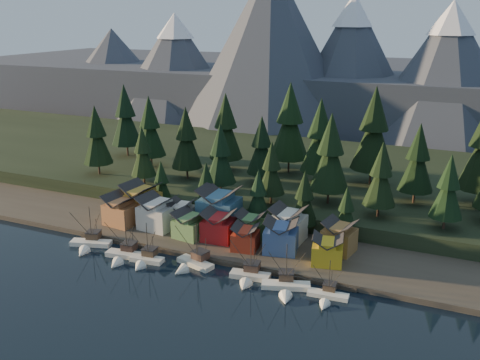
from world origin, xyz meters
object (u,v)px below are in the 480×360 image
at_px(house_front_0, 122,209).
at_px(house_back_1, 182,212).
at_px(boat_4, 249,271).
at_px(boat_5, 286,282).
at_px(house_front_1, 157,211).
at_px(boat_1, 123,251).
at_px(boat_2, 145,255).
at_px(boat_3, 192,258).
at_px(house_back_0, 141,200).
at_px(boat_6, 327,292).
at_px(boat_0, 89,239).

xyz_separation_m(house_front_0, house_back_1, (16.99, 6.04, -0.61)).
height_order(boat_4, boat_5, boat_4).
distance_m(boat_4, house_front_1, 39.43).
bearing_deg(boat_1, boat_2, -5.92).
xyz_separation_m(boat_2, boat_3, (12.18, 2.95, 0.06)).
bearing_deg(boat_5, boat_3, 158.00).
distance_m(boat_1, house_back_0, 26.96).
bearing_deg(boat_6, boat_4, 172.59).
bearing_deg(boat_5, house_front_1, 141.19).
bearing_deg(boat_1, boat_4, -3.02).
height_order(boat_0, boat_6, boat_0).
relative_size(boat_1, boat_6, 1.18).
bearing_deg(house_back_1, boat_4, -40.82).
xyz_separation_m(boat_0, house_back_0, (2.60, 22.09, 4.88)).
xyz_separation_m(boat_1, house_back_0, (-10.51, 24.35, 4.86)).
relative_size(boat_0, boat_2, 1.06).
xyz_separation_m(boat_1, house_front_1, (-1.07, 18.65, 4.39)).
bearing_deg(house_front_1, boat_2, -63.21).
relative_size(boat_1, house_back_1, 1.55).
xyz_separation_m(boat_1, boat_4, (34.72, 2.66, 0.17)).
xyz_separation_m(boat_4, house_back_1, (-30.30, 20.52, 3.21)).
distance_m(boat_6, house_front_0, 68.99).
height_order(boat_5, house_front_1, house_front_1).
bearing_deg(boat_1, house_back_0, 105.95).
bearing_deg(boat_1, boat_6, -5.89).
distance_m(boat_0, boat_2, 19.86).
bearing_deg(house_front_1, house_back_0, 152.98).
height_order(boat_1, house_front_0, boat_1).
relative_size(boat_0, boat_6, 1.20).
relative_size(boat_0, house_front_1, 1.23).
distance_m(boat_0, boat_5, 57.74).
relative_size(boat_1, boat_2, 1.04).
xyz_separation_m(boat_5, house_back_1, (-40.20, 21.82, 3.49)).
xyz_separation_m(house_front_0, house_front_1, (11.49, 1.50, 0.41)).
bearing_deg(boat_3, house_front_1, 157.63).
xyz_separation_m(boat_5, boat_6, (9.84, 0.09, -0.41)).
relative_size(boat_3, boat_4, 1.01).
xyz_separation_m(boat_1, boat_3, (18.82, 3.12, 0.16)).
bearing_deg(boat_4, boat_5, -15.24).
xyz_separation_m(boat_3, house_back_0, (-29.33, 21.23, 4.70)).
bearing_deg(boat_3, boat_1, -154.99).
relative_size(house_front_0, house_back_1, 1.26).
height_order(boat_2, boat_3, boat_3).
distance_m(boat_2, house_back_1, 23.35).
relative_size(boat_1, boat_4, 0.99).
bearing_deg(house_front_1, house_back_1, 43.66).
height_order(boat_1, house_back_1, boat_1).
xyz_separation_m(boat_5, house_front_1, (-45.70, 17.29, 4.51)).
xyz_separation_m(boat_2, house_front_1, (-7.72, 18.47, 4.29)).
xyz_separation_m(boat_1, boat_6, (54.46, 1.44, -0.52)).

